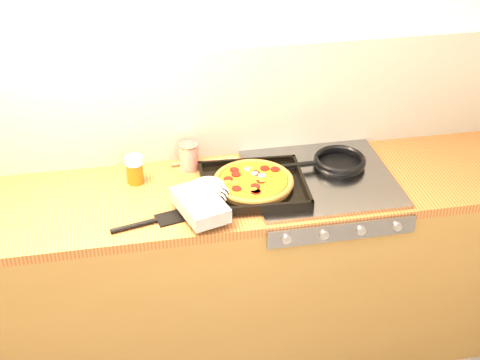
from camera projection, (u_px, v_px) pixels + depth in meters
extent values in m
plane|color=beige|center=(203.00, 83.00, 2.82)|extent=(3.20, 0.00, 3.20)
cube|color=white|center=(204.00, 105.00, 2.86)|extent=(3.20, 0.02, 0.50)
cube|color=brown|center=(217.00, 278.00, 3.00)|extent=(3.20, 0.60, 0.86)
cube|color=#985B2F|center=(215.00, 194.00, 2.76)|extent=(3.20, 0.60, 0.04)
cube|color=gray|center=(341.00, 230.00, 2.60)|extent=(0.60, 0.03, 0.08)
cylinder|color=#A5A5AA|center=(286.00, 239.00, 2.55)|extent=(0.04, 0.02, 0.04)
cylinder|color=#A5A5AA|center=(324.00, 235.00, 2.58)|extent=(0.04, 0.02, 0.04)
cylinder|color=#A5A5AA|center=(361.00, 230.00, 2.60)|extent=(0.04, 0.02, 0.04)
cylinder|color=#A5A5AA|center=(397.00, 226.00, 2.63)|extent=(0.04, 0.02, 0.04)
cube|color=gray|center=(320.00, 178.00, 2.82)|extent=(0.60, 0.56, 0.02)
cube|color=black|center=(253.00, 187.00, 2.74)|extent=(0.44, 0.39, 0.01)
cube|color=black|center=(247.00, 161.00, 2.88)|extent=(0.42, 0.03, 0.02)
cube|color=black|center=(261.00, 208.00, 2.58)|extent=(0.42, 0.03, 0.02)
cube|color=black|center=(303.00, 179.00, 2.75)|extent=(0.03, 0.37, 0.02)
cube|color=black|center=(203.00, 187.00, 2.70)|extent=(0.03, 0.37, 0.02)
cylinder|color=olive|center=(253.00, 183.00, 2.73)|extent=(0.33, 0.33, 0.02)
torus|color=olive|center=(253.00, 181.00, 2.72)|extent=(0.35, 0.35, 0.03)
cylinder|color=#BA7116|center=(253.00, 181.00, 2.72)|extent=(0.29, 0.29, 0.01)
cylinder|color=maroon|center=(261.00, 181.00, 2.71)|extent=(0.04, 0.04, 0.01)
cylinder|color=maroon|center=(234.00, 170.00, 2.78)|extent=(0.04, 0.04, 0.01)
cylinder|color=maroon|center=(256.00, 192.00, 2.64)|extent=(0.04, 0.04, 0.01)
cylinder|color=maroon|center=(228.00, 179.00, 2.72)|extent=(0.04, 0.04, 0.01)
cylinder|color=maroon|center=(265.00, 168.00, 2.79)|extent=(0.04, 0.04, 0.01)
cylinder|color=maroon|center=(255.00, 173.00, 2.76)|extent=(0.04, 0.04, 0.01)
cylinder|color=maroon|center=(237.00, 189.00, 2.66)|extent=(0.04, 0.04, 0.01)
cylinder|color=maroon|center=(275.00, 169.00, 2.78)|extent=(0.04, 0.04, 0.01)
cylinder|color=maroon|center=(256.00, 191.00, 2.64)|extent=(0.04, 0.04, 0.01)
cylinder|color=maroon|center=(255.00, 186.00, 2.67)|extent=(0.04, 0.04, 0.01)
cylinder|color=maroon|center=(236.00, 174.00, 2.75)|extent=(0.04, 0.04, 0.01)
ellipsoid|color=orange|center=(234.00, 182.00, 2.69)|extent=(0.03, 0.02, 0.01)
ellipsoid|color=orange|center=(228.00, 182.00, 2.70)|extent=(0.03, 0.02, 0.01)
ellipsoid|color=orange|center=(249.00, 173.00, 2.76)|extent=(0.03, 0.02, 0.01)
ellipsoid|color=orange|center=(247.00, 168.00, 2.79)|extent=(0.03, 0.02, 0.01)
ellipsoid|color=orange|center=(253.00, 189.00, 2.65)|extent=(0.03, 0.02, 0.01)
ellipsoid|color=orange|center=(263.00, 181.00, 2.70)|extent=(0.03, 0.02, 0.01)
ellipsoid|color=orange|center=(259.00, 178.00, 2.72)|extent=(0.03, 0.02, 0.01)
ellipsoid|color=orange|center=(235.00, 184.00, 2.68)|extent=(0.03, 0.02, 0.01)
ellipsoid|color=orange|center=(252.00, 169.00, 2.78)|extent=(0.03, 0.02, 0.01)
ellipsoid|color=silver|center=(248.00, 169.00, 2.79)|extent=(0.03, 0.03, 0.01)
ellipsoid|color=silver|center=(254.00, 173.00, 2.75)|extent=(0.03, 0.03, 0.01)
ellipsoid|color=silver|center=(262.00, 175.00, 2.74)|extent=(0.03, 0.03, 0.01)
cube|color=black|center=(200.00, 205.00, 2.56)|extent=(0.22, 0.29, 0.06)
ellipsoid|color=black|center=(208.00, 188.00, 2.66)|extent=(0.16, 0.16, 0.06)
cylinder|color=black|center=(219.00, 199.00, 2.60)|extent=(0.10, 0.12, 0.05)
cylinder|color=black|center=(339.00, 165.00, 2.89)|extent=(0.21, 0.21, 0.01)
torus|color=black|center=(340.00, 161.00, 2.88)|extent=(0.23, 0.23, 0.02)
cube|color=black|center=(300.00, 165.00, 2.84)|extent=(0.16, 0.03, 0.01)
cylinder|color=#970E0C|center=(189.00, 156.00, 2.87)|extent=(0.10, 0.10, 0.11)
cylinder|color=#B2B2B7|center=(189.00, 145.00, 2.84)|extent=(0.10, 0.10, 0.01)
cylinder|color=#B2B2B7|center=(190.00, 168.00, 2.90)|extent=(0.10, 0.10, 0.01)
cylinder|color=#E84B0D|center=(135.00, 173.00, 2.78)|extent=(0.08, 0.08, 0.09)
cylinder|color=silver|center=(134.00, 160.00, 2.75)|extent=(0.09, 0.09, 0.03)
cylinder|color=#976840|center=(201.00, 162.00, 2.93)|extent=(0.26, 0.02, 0.02)
ellipsoid|color=#976840|center=(232.00, 159.00, 2.95)|extent=(0.06, 0.04, 0.02)
cube|color=black|center=(169.00, 218.00, 2.58)|extent=(0.12, 0.11, 0.01)
cylinder|color=black|center=(134.00, 226.00, 2.53)|extent=(0.18, 0.06, 0.02)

